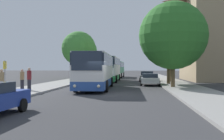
# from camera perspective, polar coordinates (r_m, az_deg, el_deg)

# --- Properties ---
(ground_plane) EXTENTS (300.00, 300.00, 0.00)m
(ground_plane) POSITION_cam_1_polar(r_m,az_deg,el_deg) (20.17, -1.34, -5.26)
(ground_plane) COLOR #38383A
(ground_plane) RESTS_ON ground
(sidewalk_left) EXTENTS (4.00, 120.00, 0.15)m
(sidewalk_left) POSITION_cam_1_polar(r_m,az_deg,el_deg) (22.07, -19.77, -4.59)
(sidewalk_left) COLOR gray
(sidewalk_left) RESTS_ON ground_plane
(sidewalk_right) EXTENTS (4.00, 120.00, 0.15)m
(sidewalk_right) POSITION_cam_1_polar(r_m,az_deg,el_deg) (20.59, 18.47, -4.96)
(sidewalk_right) COLOR gray
(sidewalk_right) RESTS_ON ground_plane
(bus_front) EXTENTS (3.04, 10.89, 3.29)m
(bus_front) POSITION_cam_1_polar(r_m,az_deg,el_deg) (24.77, -3.58, -0.10)
(bus_front) COLOR #2D519E
(bus_front) RESTS_ON ground_plane
(bus_middle) EXTENTS (2.82, 11.87, 3.49)m
(bus_middle) POSITION_cam_1_polar(r_m,az_deg,el_deg) (38.22, -0.62, 0.29)
(bus_middle) COLOR #238942
(bus_middle) RESTS_ON ground_plane
(bus_rear) EXTENTS (2.97, 11.34, 3.20)m
(bus_rear) POSITION_cam_1_polar(r_m,az_deg,el_deg) (53.21, 0.92, 0.21)
(bus_rear) COLOR silver
(bus_rear) RESTS_ON ground_plane
(parked_car_right_near) EXTENTS (2.26, 4.12, 1.32)m
(parked_car_right_near) POSITION_cam_1_polar(r_m,az_deg,el_deg) (30.20, 8.29, -1.98)
(parked_car_right_near) COLOR silver
(parked_car_right_near) RESTS_ON ground_plane
(parked_car_right_far) EXTENTS (2.30, 4.57, 1.50)m
(parked_car_right_far) POSITION_cam_1_polar(r_m,az_deg,el_deg) (38.21, 7.64, -1.34)
(parked_car_right_far) COLOR slate
(parked_car_right_far) RESTS_ON ground_plane
(bus_stop_sign) EXTENTS (0.08, 0.45, 2.42)m
(bus_stop_sign) POSITION_cam_1_polar(r_m,az_deg,el_deg) (21.25, -22.29, -0.53)
(bus_stop_sign) COLOR gray
(bus_stop_sign) RESTS_ON sidewalk_left
(pedestrian_waiting_near) EXTENTS (0.36, 0.36, 1.88)m
(pedestrian_waiting_near) POSITION_cam_1_polar(r_m,az_deg,el_deg) (22.86, -17.58, -1.82)
(pedestrian_waiting_near) COLOR #23232D
(pedestrian_waiting_near) RESTS_ON sidewalk_left
(pedestrian_waiting_far) EXTENTS (0.36, 0.36, 1.79)m
(pedestrian_waiting_far) POSITION_cam_1_polar(r_m,az_deg,el_deg) (20.35, -22.91, -2.27)
(pedestrian_waiting_far) COLOR #23232D
(pedestrian_waiting_far) RESTS_ON sidewalk_left
(pedestrian_walking_back) EXTENTS (0.36, 0.36, 1.75)m
(pedestrian_walking_back) POSITION_cam_1_polar(r_m,az_deg,el_deg) (23.88, -18.97, -1.90)
(pedestrian_walking_back) COLOR #23232D
(pedestrian_walking_back) RESTS_ON sidewalk_left
(tree_left_near) EXTENTS (4.09, 4.09, 7.49)m
(tree_left_near) POSITION_cam_1_polar(r_m,az_deg,el_deg) (53.68, -5.48, 4.32)
(tree_left_near) COLOR brown
(tree_left_near) RESTS_ON sidewalk_left
(tree_left_far) EXTENTS (5.95, 5.95, 8.22)m
(tree_left_far) POSITION_cam_1_polar(r_m,az_deg,el_deg) (46.30, -7.24, 4.70)
(tree_left_far) COLOR brown
(tree_left_far) RESTS_ON sidewalk_left
(tree_right_near) EXTENTS (5.42, 5.42, 8.54)m
(tree_right_near) POSITION_cam_1_polar(r_m,az_deg,el_deg) (36.40, 12.39, 6.74)
(tree_right_near) COLOR #513D23
(tree_right_near) RESTS_ON sidewalk_right
(tree_right_mid) EXTENTS (6.64, 6.64, 8.73)m
(tree_right_mid) POSITION_cam_1_polar(r_m,az_deg,el_deg) (31.45, 12.23, 6.95)
(tree_right_mid) COLOR brown
(tree_right_mid) RESTS_ON sidewalk_right
(tree_right_far) EXTENTS (6.64, 6.64, 8.33)m
(tree_right_far) POSITION_cam_1_polar(r_m,az_deg,el_deg) (26.39, 13.13, 7.32)
(tree_right_far) COLOR brown
(tree_right_far) RESTS_ON sidewalk_right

